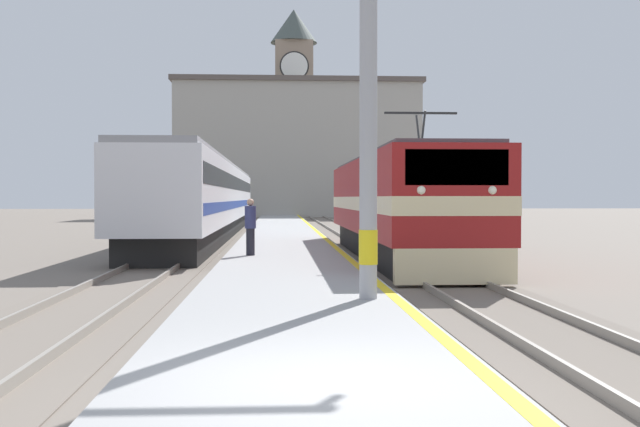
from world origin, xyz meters
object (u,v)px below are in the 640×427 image
Objects in this scene: catenary_mast at (372,71)px; clock_tower at (294,105)px; person_on_platform at (250,225)px; passenger_train at (210,198)px; locomotive_train at (396,206)px.

clock_tower is at bearing 89.77° from catenary_mast.
person_on_platform is (-2.46, 9.92, -3.03)m from catenary_mast.
clock_tower is at bearing 83.46° from passenger_train.
locomotive_train is 12.31m from catenary_mast.
passenger_train reaches higher than person_on_platform.
passenger_train is 4.63× the size of catenary_mast.
locomotive_train is 9.84× the size of person_on_platform.
clock_tower is (0.30, 73.87, 8.52)m from catenary_mast.
locomotive_train reaches higher than person_on_platform.
catenary_mast is 74.36m from clock_tower.
clock_tower reaches higher than person_on_platform.
catenary_mast is 0.34× the size of clock_tower.
passenger_train is at bearing 117.36° from locomotive_train.
locomotive_train is 16.28m from passenger_train.
person_on_platform is 65.05m from clock_tower.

